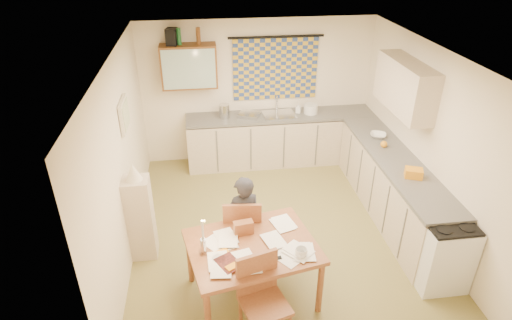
{
  "coord_description": "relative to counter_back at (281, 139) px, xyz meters",
  "views": [
    {
      "loc": [
        -0.97,
        -4.81,
        3.83
      ],
      "look_at": [
        -0.3,
        0.2,
        1.03
      ],
      "focal_mm": 30.0,
      "sensor_mm": 36.0,
      "label": 1
    }
  ],
  "objects": [
    {
      "name": "print_canvas",
      "position": [
        -2.32,
        -1.55,
        1.25
      ],
      "size": [
        0.01,
        0.42,
        0.32
      ],
      "primitive_type": "cube",
      "color": "white",
      "rests_on": "wall_left"
    },
    {
      "name": "upper_cabinet_right",
      "position": [
        1.45,
        -1.4,
        1.4
      ],
      "size": [
        0.34,
        1.3,
        0.7
      ],
      "primitive_type": "cube",
      "color": "#C0AA8F",
      "rests_on": "wall_right"
    },
    {
      "name": "bowl",
      "position": [
        1.32,
        -1.08,
        0.5
      ],
      "size": [
        0.41,
        0.41,
        0.06
      ],
      "primitive_type": "imported",
      "rotation": [
        0.0,
        0.0,
        -0.4
      ],
      "color": "white",
      "rests_on": "counter_right"
    },
    {
      "name": "bottle_brown",
      "position": [
        -1.35,
        0.13,
        1.83
      ],
      "size": [
        0.08,
        0.08,
        0.26
      ],
      "primitive_type": "cylinder",
      "rotation": [
        0.0,
        0.0,
        0.15
      ],
      "color": "#5A3213",
      "rests_on": "wall_cabinet"
    },
    {
      "name": "speaker",
      "position": [
        -1.76,
        0.13,
        1.83
      ],
      "size": [
        0.2,
        0.23,
        0.26
      ],
      "primitive_type": "cube",
      "rotation": [
        0.0,
        0.0,
        -0.19
      ],
      "color": "black",
      "rests_on": "wall_cabinet"
    },
    {
      "name": "sink",
      "position": [
        -0.04,
        0.0,
        0.43
      ],
      "size": [
        0.58,
        0.48,
        0.1
      ],
      "primitive_type": "cube",
      "rotation": [
        0.0,
        0.0,
        0.06
      ],
      "color": "silver",
      "rests_on": "counter_back"
    },
    {
      "name": "counter_right",
      "position": [
        1.32,
        -1.79,
        -0.0
      ],
      "size": [
        0.62,
        2.95,
        0.92
      ],
      "color": "#C0AA8F",
      "rests_on": "floor"
    },
    {
      "name": "wall_right",
      "position": [
        1.63,
        -1.95,
        0.8
      ],
      "size": [
        0.02,
        4.5,
        2.5
      ],
      "primitive_type": "cube",
      "color": "#F5E6C8",
      "rests_on": "floor"
    },
    {
      "name": "mug",
      "position": [
        -0.43,
        -3.4,
        0.35
      ],
      "size": [
        0.23,
        0.23,
        0.1
      ],
      "primitive_type": "imported",
      "rotation": [
        0.0,
        0.0,
        0.44
      ],
      "color": "white",
      "rests_on": "dining_table"
    },
    {
      "name": "person",
      "position": [
        -0.95,
        -2.57,
        0.18
      ],
      "size": [
        0.63,
        0.55,
        1.27
      ],
      "primitive_type": "imported",
      "rotation": [
        0.0,
        0.0,
        3.42
      ],
      "color": "black",
      "rests_on": "floor"
    },
    {
      "name": "stove",
      "position": [
        1.32,
        -3.21,
        -0.01
      ],
      "size": [
        0.57,
        0.57,
        0.89
      ],
      "color": "white",
      "rests_on": "floor"
    },
    {
      "name": "candle_holder",
      "position": [
        -1.44,
        -3.2,
        0.39
      ],
      "size": [
        0.08,
        0.08,
        0.18
      ],
      "primitive_type": "cylinder",
      "rotation": [
        0.0,
        0.0,
        0.54
      ],
      "color": "silver",
      "rests_on": "dining_table"
    },
    {
      "name": "wall_front",
      "position": [
        -0.38,
        -4.21,
        0.8
      ],
      "size": [
        4.0,
        0.02,
        2.5
      ],
      "primitive_type": "cube",
      "color": "#F5E6C8",
      "rests_on": "floor"
    },
    {
      "name": "chair_far",
      "position": [
        -0.96,
        -2.55,
        -0.14
      ],
      "size": [
        0.5,
        0.5,
        1.0
      ],
      "rotation": [
        0.0,
        0.0,
        3.04
      ],
      "color": "brown",
      "rests_on": "floor"
    },
    {
      "name": "mixing_bowl",
      "position": [
        0.52,
        -0.0,
        0.55
      ],
      "size": [
        0.3,
        0.3,
        0.16
      ],
      "primitive_type": "cylinder",
      "rotation": [
        0.0,
        0.0,
        0.29
      ],
      "color": "white",
      "rests_on": "counter_back"
    },
    {
      "name": "kettle",
      "position": [
        -0.99,
        0.0,
        0.59
      ],
      "size": [
        0.18,
        0.18,
        0.24
      ],
      "primitive_type": "cylinder",
      "rotation": [
        0.0,
        0.0,
        0.01
      ],
      "color": "silver",
      "rests_on": "counter_back"
    },
    {
      "name": "candle_flame",
      "position": [
        -1.41,
        -3.2,
        0.71
      ],
      "size": [
        0.02,
        0.02,
        0.02
      ],
      "primitive_type": "sphere",
      "color": "#FFCC66",
      "rests_on": "dining_table"
    },
    {
      "name": "letter_rack",
      "position": [
        -0.99,
        -2.94,
        0.38
      ],
      "size": [
        0.23,
        0.13,
        0.16
      ],
      "primitive_type": "cube",
      "rotation": [
        0.0,
        0.0,
        0.14
      ],
      "color": "brown",
      "rests_on": "dining_table"
    },
    {
      "name": "dish_rack",
      "position": [
        -0.57,
        0.0,
        0.5
      ],
      "size": [
        0.44,
        0.42,
        0.06
      ],
      "primitive_type": "cube",
      "rotation": [
        0.0,
        0.0,
        -0.42
      ],
      "color": "silver",
      "rests_on": "counter_back"
    },
    {
      "name": "bottle_green",
      "position": [
        -1.65,
        0.13,
        1.83
      ],
      "size": [
        0.08,
        0.08,
        0.26
      ],
      "primitive_type": "cylinder",
      "rotation": [
        0.0,
        0.0,
        -0.09
      ],
      "color": "#195926",
      "rests_on": "wall_cabinet"
    },
    {
      "name": "lampshade",
      "position": [
        -2.22,
        -2.25,
        0.8
      ],
      "size": [
        0.2,
        0.2,
        0.22
      ],
      "primitive_type": "cone",
      "color": "beige",
      "rests_on": "shelf_stand"
    },
    {
      "name": "papers",
      "position": [
        -0.83,
        -3.21,
        0.31
      ],
      "size": [
        1.22,
        1.0,
        0.03
      ],
      "rotation": [
        0.0,
        0.0,
        0.2
      ],
      "color": "white",
      "rests_on": "dining_table"
    },
    {
      "name": "fruit_orange",
      "position": [
        1.27,
        -1.42,
        0.52
      ],
      "size": [
        0.1,
        0.1,
        0.1
      ],
      "primitive_type": "sphere",
      "color": "orange",
      "rests_on": "counter_right"
    },
    {
      "name": "tap",
      "position": [
        -0.06,
        0.18,
        0.61
      ],
      "size": [
        0.04,
        0.04,
        0.28
      ],
      "primitive_type": "cylinder",
      "rotation": [
        0.0,
        0.0,
        0.39
      ],
      "color": "silver",
      "rests_on": "counter_back"
    },
    {
      "name": "wall_left",
      "position": [
        -2.39,
        -1.95,
        0.8
      ],
      "size": [
        0.02,
        4.5,
        2.5
      ],
      "primitive_type": "cube",
      "color": "#F5E6C8",
      "rests_on": "floor"
    },
    {
      "name": "soap_bottle",
      "position": [
        0.31,
        0.05,
        0.56
      ],
      "size": [
        0.14,
        0.14,
        0.18
      ],
      "primitive_type": "imported",
      "rotation": [
        0.0,
        0.0,
        -0.42
      ],
      "color": "white",
      "rests_on": "counter_back"
    },
    {
      "name": "shelf_stand",
      "position": [
        -2.22,
        -2.25,
        0.12
      ],
      "size": [
        0.32,
        0.3,
        1.15
      ],
      "primitive_type": "cube",
      "color": "#C0AA8F",
      "rests_on": "floor"
    },
    {
      "name": "candle",
      "position": [
        -1.44,
        -3.17,
        0.59
      ],
      "size": [
        0.03,
        0.03,
        0.22
      ],
      "primitive_type": "cylinder",
      "rotation": [
        0.0,
        0.0,
        0.16
      ],
      "color": "white",
      "rests_on": "dining_table"
    },
    {
      "name": "wall_cabinet",
      "position": [
        -1.53,
        0.13,
        1.35
      ],
      "size": [
        0.9,
        0.34,
        0.7
      ],
      "primitive_type": "cube",
      "color": "#5A3213",
      "rests_on": "wall_back"
    },
    {
      "name": "chair_near",
      "position": [
        -0.87,
        -3.74,
        -0.15
      ],
      "size": [
        0.55,
        0.55,
        0.98
      ],
      "rotation": [
        0.0,
        0.0,
        0.28
      ],
      "color": "brown",
      "rests_on": "floor"
    },
    {
      "name": "ceiling",
      "position": [
        -0.38,
        -1.95,
        2.06
      ],
      "size": [
        4.0,
        4.5,
        0.02
      ],
      "primitive_type": "cube",
      "color": "white",
      "rests_on": "floor"
    },
    {
      "name": "window_blind",
      "position": [
        -0.08,
        0.27,
        1.2
      ],
      "size": [
        1.45,
        0.03,
        1.05
      ],
      "primitive_type": "cube",
      "color": "navy",
      "rests_on": "wall_back"
    },
    {
      "name": "wall_back",
      "position": [
        -0.38,
        0.31,
        0.8
      ],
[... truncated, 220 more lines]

